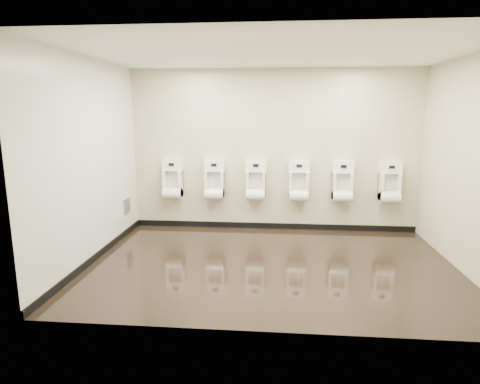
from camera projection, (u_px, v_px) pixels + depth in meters
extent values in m
cube|color=black|center=(271.00, 264.00, 5.55)|extent=(5.00, 3.50, 0.00)
cube|color=white|center=(275.00, 52.00, 5.00)|extent=(5.00, 3.50, 0.00)
cube|color=#BCB795|center=(274.00, 151.00, 6.98)|extent=(5.00, 0.02, 2.80)
cube|color=#BCB795|center=(271.00, 189.00, 3.56)|extent=(5.00, 0.02, 2.80)
cube|color=#BCB795|center=(90.00, 162.00, 5.49)|extent=(0.02, 3.50, 2.80)
cube|color=#BCB795|center=(471.00, 166.00, 5.05)|extent=(0.02, 3.50, 2.80)
cube|color=white|center=(90.00, 162.00, 5.49)|extent=(0.01, 3.50, 2.80)
cube|color=black|center=(272.00, 226.00, 7.23)|extent=(5.00, 0.02, 0.10)
cube|color=black|center=(98.00, 255.00, 5.75)|extent=(0.02, 3.50, 0.10)
cube|color=#9E9EA3|center=(127.00, 206.00, 6.84)|extent=(0.03, 0.25, 0.25)
cylinder|color=silver|center=(128.00, 206.00, 6.84)|extent=(0.02, 0.04, 0.04)
cube|color=white|center=(173.00, 183.00, 7.14)|extent=(0.32, 0.23, 0.46)
cube|color=silver|center=(174.00, 181.00, 7.20)|extent=(0.24, 0.01, 0.34)
cylinder|color=white|center=(172.00, 193.00, 7.11)|extent=(0.32, 0.20, 0.20)
cube|color=white|center=(173.00, 165.00, 7.10)|extent=(0.36, 0.17, 0.20)
cube|color=black|center=(171.00, 165.00, 7.01)|extent=(0.09, 0.01, 0.05)
cube|color=silver|center=(171.00, 164.00, 7.01)|extent=(0.11, 0.01, 0.07)
cylinder|color=silver|center=(183.00, 165.00, 7.09)|extent=(0.01, 0.03, 0.03)
cube|color=white|center=(215.00, 184.00, 7.07)|extent=(0.32, 0.23, 0.46)
cube|color=silver|center=(215.00, 181.00, 7.14)|extent=(0.24, 0.01, 0.34)
cylinder|color=white|center=(214.00, 194.00, 7.04)|extent=(0.32, 0.20, 0.20)
cube|color=white|center=(215.00, 165.00, 7.04)|extent=(0.36, 0.17, 0.20)
cube|color=black|center=(214.00, 165.00, 6.94)|extent=(0.09, 0.01, 0.05)
cube|color=silver|center=(214.00, 165.00, 6.95)|extent=(0.11, 0.01, 0.07)
cylinder|color=silver|center=(225.00, 166.00, 7.02)|extent=(0.01, 0.03, 0.03)
cube|color=white|center=(256.00, 185.00, 7.01)|extent=(0.32, 0.23, 0.46)
cube|color=silver|center=(256.00, 182.00, 7.07)|extent=(0.24, 0.01, 0.34)
cylinder|color=white|center=(256.00, 195.00, 6.98)|extent=(0.32, 0.20, 0.20)
cube|color=white|center=(256.00, 166.00, 6.97)|extent=(0.36, 0.17, 0.20)
cube|color=black|center=(256.00, 165.00, 6.88)|extent=(0.09, 0.01, 0.05)
cube|color=silver|center=(256.00, 165.00, 6.88)|extent=(0.11, 0.01, 0.07)
cylinder|color=silver|center=(267.00, 166.00, 6.96)|extent=(0.01, 0.03, 0.03)
cube|color=white|center=(298.00, 185.00, 6.94)|extent=(0.32, 0.23, 0.46)
cube|color=silver|center=(298.00, 182.00, 7.01)|extent=(0.24, 0.01, 0.34)
cylinder|color=white|center=(298.00, 196.00, 6.91)|extent=(0.32, 0.20, 0.20)
cube|color=white|center=(299.00, 166.00, 6.91)|extent=(0.36, 0.17, 0.20)
cube|color=black|center=(299.00, 166.00, 6.82)|extent=(0.09, 0.01, 0.05)
cube|color=silver|center=(299.00, 166.00, 6.82)|extent=(0.11, 0.01, 0.07)
cylinder|color=silver|center=(310.00, 167.00, 6.89)|extent=(0.01, 0.03, 0.03)
cube|color=white|center=(342.00, 186.00, 6.88)|extent=(0.32, 0.23, 0.46)
cube|color=silver|center=(342.00, 183.00, 6.94)|extent=(0.24, 0.01, 0.34)
cylinder|color=white|center=(342.00, 196.00, 6.85)|extent=(0.32, 0.20, 0.20)
cube|color=white|center=(343.00, 167.00, 6.84)|extent=(0.36, 0.17, 0.20)
cube|color=black|center=(344.00, 167.00, 6.75)|extent=(0.09, 0.01, 0.05)
cube|color=silver|center=(344.00, 167.00, 6.75)|extent=(0.11, 0.01, 0.07)
cylinder|color=silver|center=(354.00, 167.00, 6.83)|extent=(0.01, 0.03, 0.03)
cube|color=white|center=(390.00, 187.00, 6.81)|extent=(0.32, 0.23, 0.46)
cube|color=silver|center=(388.00, 184.00, 6.88)|extent=(0.24, 0.01, 0.34)
cylinder|color=white|center=(390.00, 197.00, 6.78)|extent=(0.32, 0.20, 0.20)
cube|color=white|center=(390.00, 168.00, 6.78)|extent=(0.36, 0.17, 0.20)
cube|color=black|center=(392.00, 167.00, 6.68)|extent=(0.09, 0.01, 0.05)
cube|color=silver|center=(392.00, 167.00, 6.68)|extent=(0.11, 0.01, 0.07)
cylinder|color=silver|center=(402.00, 168.00, 6.76)|extent=(0.01, 0.03, 0.03)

